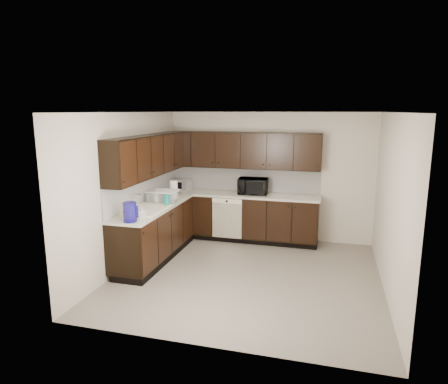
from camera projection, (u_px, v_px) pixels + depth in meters
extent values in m
plane|color=gray|center=(247.00, 275.00, 6.23)|extent=(4.00, 4.00, 0.00)
plane|color=white|center=(249.00, 112.00, 5.73)|extent=(4.00, 4.00, 0.00)
cube|color=beige|center=(269.00, 176.00, 7.87)|extent=(4.00, 0.02, 2.50)
cube|color=beige|center=(128.00, 190.00, 6.49)|extent=(0.02, 4.00, 2.50)
cube|color=beige|center=(391.00, 205.00, 5.47)|extent=(0.02, 4.00, 2.50)
cube|color=beige|center=(208.00, 237.00, 4.09)|extent=(4.00, 0.02, 2.50)
cube|color=black|center=(241.00, 218.00, 7.88)|extent=(3.00, 0.60, 0.90)
cube|color=black|center=(154.00, 233.00, 6.86)|extent=(0.60, 2.20, 0.90)
cube|color=black|center=(241.00, 237.00, 7.98)|extent=(3.00, 0.54, 0.10)
cube|color=black|center=(157.00, 256.00, 6.93)|extent=(0.54, 2.20, 0.10)
cube|color=beige|center=(241.00, 194.00, 7.78)|extent=(3.03, 0.63, 0.04)
cube|color=beige|center=(153.00, 207.00, 6.77)|extent=(0.63, 2.23, 0.04)
cube|color=white|center=(244.00, 179.00, 8.00)|extent=(3.00, 0.02, 0.48)
cube|color=white|center=(145.00, 188.00, 7.07)|extent=(0.02, 2.80, 0.48)
cube|color=black|center=(243.00, 150.00, 7.74)|extent=(3.00, 0.33, 0.70)
cube|color=black|center=(148.00, 156.00, 6.76)|extent=(0.33, 2.47, 0.70)
cube|color=#F4E8C8|center=(227.00, 218.00, 7.64)|extent=(0.58, 0.02, 0.78)
cube|color=#F4E8C8|center=(227.00, 201.00, 7.57)|extent=(0.58, 0.03, 0.08)
cylinder|color=black|center=(227.00, 201.00, 7.55)|extent=(0.04, 0.02, 0.04)
cube|color=#F4E8C8|center=(147.00, 210.00, 6.47)|extent=(0.54, 0.82, 0.03)
cube|color=#F4E8C8|center=(141.00, 218.00, 6.30)|extent=(0.42, 0.34, 0.16)
cube|color=#F4E8C8|center=(152.00, 212.00, 6.68)|extent=(0.42, 0.34, 0.16)
cylinder|color=silver|center=(134.00, 201.00, 6.50)|extent=(0.03, 0.03, 0.26)
cylinder|color=silver|center=(136.00, 194.00, 6.47)|extent=(0.14, 0.02, 0.02)
cylinder|color=#B2B2B7|center=(141.00, 216.00, 6.29)|extent=(0.20, 0.20, 0.10)
imported|color=black|center=(253.00, 186.00, 7.68)|extent=(0.58, 0.41, 0.31)
imported|color=gray|center=(142.00, 213.00, 5.96)|extent=(0.09, 0.09, 0.17)
imported|color=gray|center=(156.00, 196.00, 7.00)|extent=(0.09, 0.09, 0.24)
cube|color=silver|center=(182.00, 184.00, 8.15)|extent=(0.37, 0.31, 0.21)
cube|color=white|center=(163.00, 196.00, 7.05)|extent=(0.57, 0.48, 0.20)
cylinder|color=navy|center=(130.00, 212.00, 5.76)|extent=(0.25, 0.25, 0.29)
cylinder|color=#0C8D81|center=(167.00, 200.00, 6.74)|extent=(0.09, 0.09, 0.19)
cylinder|color=white|center=(174.00, 189.00, 7.38)|extent=(0.17, 0.17, 0.32)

